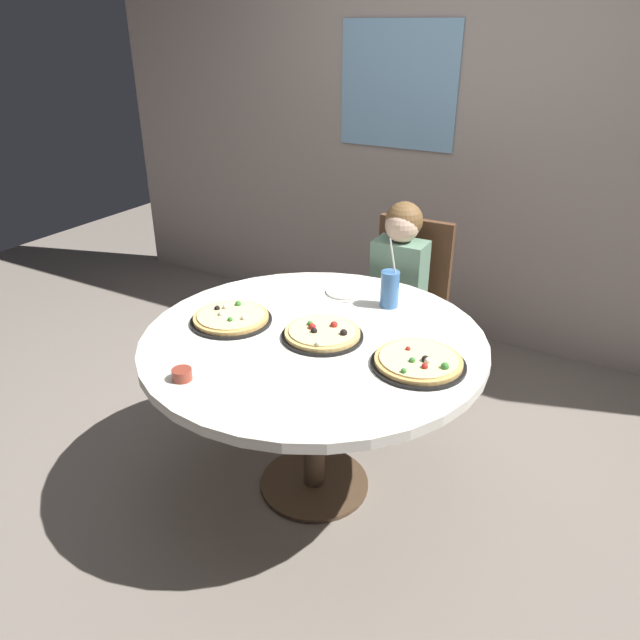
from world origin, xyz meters
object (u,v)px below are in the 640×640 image
Objects in this scene: chair_wooden at (405,300)px; sauce_bowl at (182,374)px; dining_table at (314,355)px; pizza_cheese at (419,362)px; pizza_pepperoni at (231,318)px; soda_cup at (390,289)px; diner_child at (391,321)px; plate_small at (346,292)px; pizza_veggie at (322,334)px.

chair_wooden is 1.50m from sauce_bowl.
pizza_cheese reaches higher than dining_table.
pizza_cheese is 0.80m from pizza_pepperoni.
chair_wooden reaches higher than pizza_cheese.
chair_wooden is 0.65m from soda_cup.
sauce_bowl is at bearing -100.31° from diner_child.
chair_wooden reaches higher than plate_small.
pizza_cheese is 1.91× the size of plate_small.
soda_cup is (0.11, 0.40, 0.06)m from pizza_veggie.
pizza_veggie is 0.58m from sauce_bowl.
soda_cup reaches higher than plate_small.
diner_child is 3.15× the size of pizza_cheese.
plate_small is at bearing -99.43° from chair_wooden.
pizza_pepperoni is at bearing -170.40° from pizza_veggie.
sauce_bowl is at bearing -112.27° from soda_cup.
pizza_pepperoni is at bearing -176.50° from pizza_cheese.
plate_small is at bearing 81.40° from sauce_bowl.
dining_table is 1.25× the size of diner_child.
diner_child reaches higher than pizza_cheese.
pizza_pepperoni is at bearing -137.19° from soda_cup.
sauce_bowl is 0.39× the size of plate_small.
pizza_cheese is 0.69m from plate_small.
plate_small is (-0.12, 0.43, -0.01)m from pizza_veggie.
pizza_pepperoni is (-0.36, -0.84, 0.28)m from diner_child.
pizza_veggie is 0.40m from pizza_pepperoni.
plate_small is at bearing -104.94° from diner_child.
pizza_cheese reaches higher than sauce_bowl.
chair_wooden is at bearing 81.10° from sauce_bowl.
sauce_bowl is 0.95m from plate_small.
plate_small is at bearing 106.02° from pizza_veggie.
dining_table is 0.45m from pizza_cheese.
diner_child is 6.01× the size of plate_small.
soda_cup is at bearing 75.07° from pizza_veggie.
plate_small reaches higher than dining_table.
sauce_bowl is (-0.27, -0.51, 0.00)m from pizza_veggie.
diner_child is 1.33m from sauce_bowl.
soda_cup is (0.14, -0.37, 0.35)m from diner_child.
pizza_veggie is at bearing 9.60° from pizza_pepperoni.
plate_small is (-0.09, -0.34, 0.27)m from diner_child.
pizza_veggie is 1.05× the size of soda_cup.
soda_cup reaches higher than sauce_bowl.
sauce_bowl is at bearing -117.50° from pizza_veggie.
soda_cup is at bearing 42.81° from pizza_pepperoni.
dining_table is at bearing -90.13° from diner_child.
pizza_veggie is 4.59× the size of sauce_bowl.
soda_cup reaches higher than pizza_veggie.
pizza_veggie is at bearing 14.89° from dining_table.
pizza_pepperoni is 1.09× the size of soda_cup.
plate_small is (-0.09, -0.52, 0.22)m from chair_wooden.
pizza_veggie reaches higher than pizza_pepperoni.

